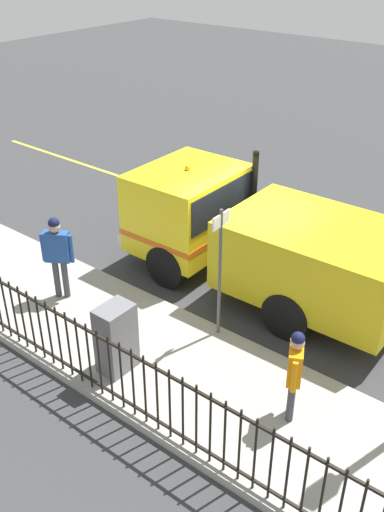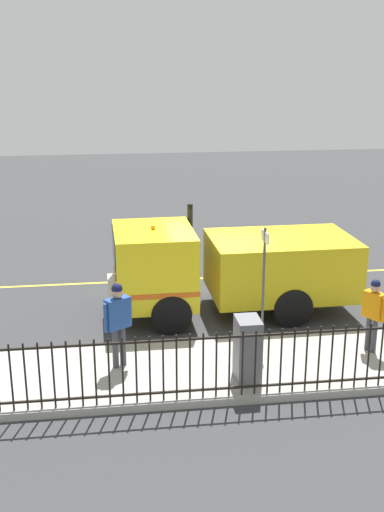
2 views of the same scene
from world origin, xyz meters
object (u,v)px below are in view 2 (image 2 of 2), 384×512
traffic_cone (304,275)px  street_sign (264,271)px  worker_standing (118,316)px  pedestrian_distant (374,308)px  utility_cabinet (248,349)px  work_truck (219,265)px

traffic_cone → street_sign: bearing=-30.4°
worker_standing → pedestrian_distant: worker_standing is taller
pedestrian_distant → traffic_cone: pedestrian_distant is taller
worker_standing → pedestrian_distant: 5.36m
utility_cabinet → worker_standing: bearing=-109.5°
worker_standing → traffic_cone: bearing=8.4°
traffic_cone → utility_cabinet: bearing=-27.7°
worker_standing → street_sign: 3.41m
worker_standing → utility_cabinet: 2.65m
worker_standing → utility_cabinet: size_ratio=1.43×
work_truck → traffic_cone: bearing=-59.1°
work_truck → pedestrian_distant: size_ratio=3.79×
pedestrian_distant → traffic_cone: 4.76m
work_truck → street_sign: street_sign is taller
work_truck → street_sign: size_ratio=2.41×
worker_standing → traffic_cone: worker_standing is taller
worker_standing → street_sign: bearing=-15.2°
worker_standing → street_sign: street_sign is taller
work_truck → traffic_cone: size_ratio=10.51×
worker_standing → pedestrian_distant: (0.02, 5.36, -0.10)m
street_sign → traffic_cone: bearing=149.6°
pedestrian_distant → street_sign: (-1.03, -2.14, 0.58)m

